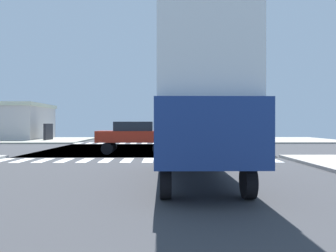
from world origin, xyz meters
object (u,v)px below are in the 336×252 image
at_px(traffic_signal_mast, 215,89).
at_px(street_lamp, 213,100).
at_px(sedan_farside_1, 134,135).
at_px(box_truck_queued_1, 197,96).

height_order(traffic_signal_mast, street_lamp, street_lamp).
xyz_separation_m(traffic_signal_mast, sedan_farside_1, (-6.49, -10.96, -3.84)).
xyz_separation_m(street_lamp, sedan_farside_1, (-8.34, -24.26, -3.81)).
relative_size(traffic_signal_mast, box_truck_queued_1, 1.07).
height_order(sedan_farside_1, box_truck_queued_1, box_truck_queued_1).
bearing_deg(traffic_signal_mast, box_truck_queued_1, -100.11).
height_order(traffic_signal_mast, sedan_farside_1, traffic_signal_mast).
bearing_deg(traffic_signal_mast, street_lamp, 82.06).
height_order(street_lamp, sedan_farside_1, street_lamp).
xyz_separation_m(sedan_farside_1, box_truck_queued_1, (2.77, -9.90, 1.45)).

